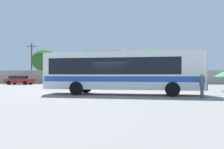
{
  "coord_description": "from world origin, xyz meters",
  "views": [
    {
      "loc": [
        1.46,
        -18.12,
        1.52
      ],
      "look_at": [
        -0.09,
        2.05,
        1.58
      ],
      "focal_mm": 37.67,
      "sensor_mm": 36.0,
      "label": 1
    }
  ],
  "objects_px": {
    "roadside_tree_midleft": "(86,61)",
    "roadside_tree_midright": "(151,61)",
    "parked_car_second_grey": "(59,80)",
    "parked_car_leftmost_red": "(19,80)",
    "utility_pole_near": "(32,62)",
    "coach_bus_white_blue": "(120,71)",
    "attendant_by_bus_door": "(202,84)",
    "roadside_tree_left": "(45,60)",
    "parked_car_third_grey": "(95,80)"
  },
  "relations": [
    {
      "from": "parked_car_third_grey",
      "to": "roadside_tree_midleft",
      "type": "height_order",
      "value": "roadside_tree_midleft"
    },
    {
      "from": "parked_car_second_grey",
      "to": "parked_car_third_grey",
      "type": "distance_m",
      "value": 5.65
    },
    {
      "from": "attendant_by_bus_door",
      "to": "roadside_tree_left",
      "type": "distance_m",
      "value": 39.04
    },
    {
      "from": "parked_car_third_grey",
      "to": "roadside_tree_left",
      "type": "relative_size",
      "value": 0.68
    },
    {
      "from": "parked_car_second_grey",
      "to": "roadside_tree_midleft",
      "type": "relative_size",
      "value": 0.72
    },
    {
      "from": "attendant_by_bus_door",
      "to": "utility_pole_near",
      "type": "height_order",
      "value": "utility_pole_near"
    },
    {
      "from": "utility_pole_near",
      "to": "roadside_tree_midleft",
      "type": "xyz_separation_m",
      "value": [
        11.02,
        -1.38,
        0.18
      ]
    },
    {
      "from": "roadside_tree_left",
      "to": "roadside_tree_midleft",
      "type": "xyz_separation_m",
      "value": [
        9.63,
        -4.68,
        -0.36
      ]
    },
    {
      "from": "parked_car_leftmost_red",
      "to": "parked_car_second_grey",
      "type": "xyz_separation_m",
      "value": [
        6.68,
        -0.29,
        0.03
      ]
    },
    {
      "from": "attendant_by_bus_door",
      "to": "roadside_tree_midleft",
      "type": "xyz_separation_m",
      "value": [
        -12.67,
        27.15,
        3.29
      ]
    },
    {
      "from": "parked_car_second_grey",
      "to": "roadside_tree_midleft",
      "type": "bearing_deg",
      "value": 63.23
    },
    {
      "from": "coach_bus_white_blue",
      "to": "roadside_tree_midleft",
      "type": "distance_m",
      "value": 25.5
    },
    {
      "from": "parked_car_second_grey",
      "to": "parked_car_leftmost_red",
      "type": "bearing_deg",
      "value": 177.48
    },
    {
      "from": "parked_car_third_grey",
      "to": "roadside_tree_midleft",
      "type": "bearing_deg",
      "value": 112.55
    },
    {
      "from": "parked_car_second_grey",
      "to": "utility_pole_near",
      "type": "bearing_deg",
      "value": 135.51
    },
    {
      "from": "roadside_tree_left",
      "to": "roadside_tree_midleft",
      "type": "relative_size",
      "value": 1.14
    },
    {
      "from": "roadside_tree_midleft",
      "to": "roadside_tree_midright",
      "type": "distance_m",
      "value": 12.18
    },
    {
      "from": "utility_pole_near",
      "to": "roadside_tree_midright",
      "type": "distance_m",
      "value": 23.0
    },
    {
      "from": "parked_car_second_grey",
      "to": "attendant_by_bus_door",
      "type": "bearing_deg",
      "value": -52.73
    },
    {
      "from": "coach_bus_white_blue",
      "to": "parked_car_third_grey",
      "type": "distance_m",
      "value": 19.07
    },
    {
      "from": "coach_bus_white_blue",
      "to": "parked_car_second_grey",
      "type": "distance_m",
      "value": 20.85
    },
    {
      "from": "coach_bus_white_blue",
      "to": "attendant_by_bus_door",
      "type": "xyz_separation_m",
      "value": [
        5.41,
        -2.82,
        -0.96
      ]
    },
    {
      "from": "parked_car_leftmost_red",
      "to": "parked_car_third_grey",
      "type": "bearing_deg",
      "value": 0.54
    },
    {
      "from": "coach_bus_white_blue",
      "to": "roadside_tree_left",
      "type": "height_order",
      "value": "roadside_tree_left"
    },
    {
      "from": "parked_car_leftmost_red",
      "to": "parked_car_second_grey",
      "type": "height_order",
      "value": "parked_car_second_grey"
    },
    {
      "from": "attendant_by_bus_door",
      "to": "roadside_tree_midleft",
      "type": "relative_size",
      "value": 0.27
    },
    {
      "from": "parked_car_leftmost_red",
      "to": "roadside_tree_left",
      "type": "distance_m",
      "value": 11.36
    },
    {
      "from": "roadside_tree_left",
      "to": "roadside_tree_midright",
      "type": "distance_m",
      "value": 21.73
    },
    {
      "from": "coach_bus_white_blue",
      "to": "utility_pole_near",
      "type": "relative_size",
      "value": 1.6
    },
    {
      "from": "coach_bus_white_blue",
      "to": "parked_car_leftmost_red",
      "type": "height_order",
      "value": "coach_bus_white_blue"
    },
    {
      "from": "parked_car_leftmost_red",
      "to": "parked_car_third_grey",
      "type": "relative_size",
      "value": 0.98
    },
    {
      "from": "utility_pole_near",
      "to": "roadside_tree_midleft",
      "type": "bearing_deg",
      "value": -7.14
    },
    {
      "from": "parked_car_second_grey",
      "to": "roadside_tree_left",
      "type": "height_order",
      "value": "roadside_tree_left"
    },
    {
      "from": "roadside_tree_midleft",
      "to": "roadside_tree_midright",
      "type": "relative_size",
      "value": 0.93
    },
    {
      "from": "utility_pole_near",
      "to": "parked_car_second_grey",
      "type": "bearing_deg",
      "value": -44.49
    },
    {
      "from": "coach_bus_white_blue",
      "to": "roadside_tree_left",
      "type": "distance_m",
      "value": 33.68
    },
    {
      "from": "parked_car_third_grey",
      "to": "parked_car_leftmost_red",
      "type": "bearing_deg",
      "value": -179.46
    },
    {
      "from": "coach_bus_white_blue",
      "to": "parked_car_second_grey",
      "type": "bearing_deg",
      "value": 120.11
    },
    {
      "from": "roadside_tree_midright",
      "to": "coach_bus_white_blue",
      "type": "bearing_deg",
      "value": -100.02
    },
    {
      "from": "roadside_tree_midright",
      "to": "parked_car_third_grey",
      "type": "bearing_deg",
      "value": -139.27
    },
    {
      "from": "parked_car_third_grey",
      "to": "parked_car_second_grey",
      "type": "bearing_deg",
      "value": -175.84
    },
    {
      "from": "utility_pole_near",
      "to": "roadside_tree_midleft",
      "type": "height_order",
      "value": "utility_pole_near"
    },
    {
      "from": "coach_bus_white_blue",
      "to": "parked_car_leftmost_red",
      "type": "distance_m",
      "value": 25.1
    },
    {
      "from": "parked_car_leftmost_red",
      "to": "utility_pole_near",
      "type": "height_order",
      "value": "utility_pole_near"
    },
    {
      "from": "attendant_by_bus_door",
      "to": "roadside_tree_left",
      "type": "bearing_deg",
      "value": 125.01
    },
    {
      "from": "attendant_by_bus_door",
      "to": "roadside_tree_midleft",
      "type": "bearing_deg",
      "value": 115.02
    },
    {
      "from": "parked_car_leftmost_red",
      "to": "utility_pole_near",
      "type": "xyz_separation_m",
      "value": [
        -1.15,
        7.4,
        3.27
      ]
    },
    {
      "from": "coach_bus_white_blue",
      "to": "parked_car_second_grey",
      "type": "relative_size",
      "value": 2.83
    },
    {
      "from": "parked_car_third_grey",
      "to": "roadside_tree_midright",
      "type": "height_order",
      "value": "roadside_tree_midright"
    },
    {
      "from": "utility_pole_near",
      "to": "roadside_tree_midright",
      "type": "relative_size",
      "value": 1.19
    }
  ]
}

